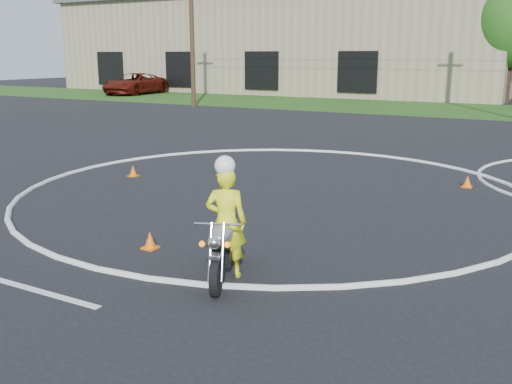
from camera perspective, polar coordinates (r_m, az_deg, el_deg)
The scene contains 8 objects.
ground at distance 11.37m, azimuth -5.02°, elevation -2.97°, with size 120.00×120.00×0.00m, color black.
grass_strip at distance 36.68m, azimuth 19.40°, elevation 7.77°, with size 120.00×10.00×0.02m, color #1E4714.
course_markings at distance 14.31m, azimuth 12.15°, elevation 0.26°, with size 19.05×19.05×0.12m.
primary_motorcycle at distance 8.37m, azimuth -3.35°, elevation -5.59°, with size 0.92×1.76×0.99m.
rider_primary_grp at distance 8.36m, azimuth -3.01°, elevation -2.70°, with size 0.72×0.61×1.83m.
pickup_grp at distance 49.41m, azimuth -12.03°, elevation 10.54°, with size 3.42×6.51×1.75m.
traffic_cones at distance 13.95m, azimuth 23.93°, elevation -0.41°, with size 20.85×10.51×0.30m.
warehouse at distance 54.64m, azimuth 2.82°, elevation 14.52°, with size 41.00×17.00×8.30m.
Camera 1 is at (6.12, -9.02, 3.22)m, focal length 40.00 mm.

